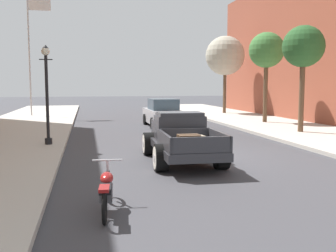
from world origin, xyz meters
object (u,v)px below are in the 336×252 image
hotrod_truck_gunmetal (180,137)px  street_tree_nearest (303,48)px  flagpole (32,41)px  street_tree_second (267,51)px  motorcycle_parked (106,189)px  street_lamp_near (47,87)px  street_tree_third (225,56)px  car_background_silver (163,114)px

hotrod_truck_gunmetal → street_tree_nearest: (7.41, 5.12, 3.51)m
flagpole → street_tree_nearest: (14.31, -13.67, -1.50)m
street_tree_second → motorcycle_parked: bearing=-125.3°
motorcycle_parked → hotrod_truck_gunmetal: bearing=61.1°
street_lamp_near → flagpole: size_ratio=0.42×
hotrod_truck_gunmetal → street_tree_third: bearing=65.8°
car_background_silver → street_tree_nearest: (5.99, -5.13, 3.50)m
street_tree_second → street_tree_third: bearing=88.1°
street_tree_second → street_lamp_near: bearing=-151.5°
hotrod_truck_gunmetal → street_lamp_near: 5.88m
street_lamp_near → street_tree_nearest: street_tree_nearest is taller
car_background_silver → hotrod_truck_gunmetal: bearing=-97.9°
hotrod_truck_gunmetal → car_background_silver: 10.35m
hotrod_truck_gunmetal → flagpole: 20.63m
street_lamp_near → flagpole: 15.91m
street_tree_nearest → street_tree_second: street_tree_second is taller
hotrod_truck_gunmetal → street_tree_second: bearing=52.0°
street_lamp_near → motorcycle_parked: bearing=-77.4°
hotrod_truck_gunmetal → motorcycle_parked: size_ratio=2.35×
hotrod_truck_gunmetal → car_background_silver: bearing=82.1°
street_tree_second → street_tree_third: (0.27, 8.04, 0.28)m
flagpole → street_tree_second: flagpole is taller
car_background_silver → street_tree_nearest: size_ratio=0.83×
hotrod_truck_gunmetal → street_tree_nearest: size_ratio=0.96×
motorcycle_parked → street_tree_second: bearing=54.7°
street_lamp_near → car_background_silver: bearing=49.1°
motorcycle_parked → street_tree_nearest: (10.05, 9.91, 3.83)m
flagpole → street_tree_second: 17.20m
motorcycle_parked → street_lamp_near: size_ratio=0.55×
hotrod_truck_gunmetal → motorcycle_parked: 5.48m
street_tree_third → car_background_silver: bearing=-130.4°
car_background_silver → flagpole: flagpole is taller
street_tree_nearest → street_tree_second: size_ratio=0.94×
street_tree_nearest → flagpole: bearing=136.3°
motorcycle_parked → car_background_silver: bearing=74.9°
hotrod_truck_gunmetal → street_lamp_near: size_ratio=1.29×
hotrod_truck_gunmetal → flagpole: flagpole is taller
flagpole → street_tree_second: bearing=-30.1°
street_lamp_near → street_tree_second: (12.42, 6.75, 2.16)m
car_background_silver → street_tree_second: bearing=-0.6°
street_tree_second → flagpole: bearing=149.9°
street_lamp_near → street_tree_second: bearing=28.5°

